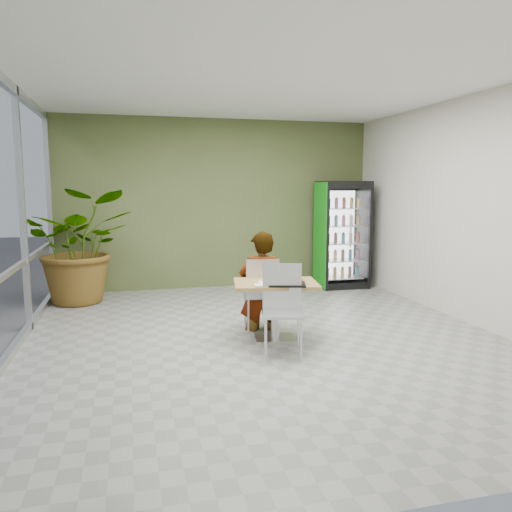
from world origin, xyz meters
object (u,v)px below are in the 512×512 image
object	(u,v)px
cafeteria_tray	(287,284)
potted_plant	(81,246)
soda_cup	(297,274)
beverage_fridge	(342,235)
seated_woman	(261,292)
chair_far	(261,288)
chair_near	(282,301)
dining_table	(275,299)

from	to	relation	value
cafeteria_tray	potted_plant	bearing A→B (deg)	130.43
soda_cup	beverage_fridge	size ratio (longest dim) A/B	0.09
seated_woman	potted_plant	world-z (taller)	potted_plant
chair_far	beverage_fridge	size ratio (longest dim) A/B	0.49
beverage_fridge	chair_near	bearing A→B (deg)	-121.85
chair_far	beverage_fridge	distance (m)	3.44
chair_near	cafeteria_tray	distance (m)	0.29
chair_far	soda_cup	distance (m)	0.62
chair_near	beverage_fridge	xyz separation A→B (m)	(2.27, 3.45, 0.41)
beverage_fridge	chair_far	bearing A→B (deg)	-130.47
seated_woman	beverage_fridge	xyz separation A→B (m)	(2.27, 2.48, 0.50)
chair_near	beverage_fridge	distance (m)	4.15
dining_table	cafeteria_tray	size ratio (longest dim) A/B	2.58
chair_far	beverage_fridge	bearing A→B (deg)	-126.44
chair_far	chair_near	world-z (taller)	chair_near
cafeteria_tray	beverage_fridge	size ratio (longest dim) A/B	0.22
seated_woman	soda_cup	xyz separation A→B (m)	(0.34, -0.50, 0.31)
beverage_fridge	dining_table	bearing A→B (deg)	-124.96
soda_cup	beverage_fridge	bearing A→B (deg)	57.01
dining_table	soda_cup	xyz separation A→B (m)	(0.29, 0.03, 0.30)
seated_woman	potted_plant	distance (m)	3.43
dining_table	potted_plant	distance (m)	3.84
chair_far	potted_plant	bearing A→B (deg)	-38.08
dining_table	chair_near	size ratio (longest dim) A/B	1.09
seated_woman	beverage_fridge	world-z (taller)	beverage_fridge
dining_table	seated_woman	xyz separation A→B (m)	(-0.05, 0.53, -0.02)
chair_near	potted_plant	distance (m)	4.14
cafeteria_tray	potted_plant	size ratio (longest dim) A/B	0.23
soda_cup	potted_plant	size ratio (longest dim) A/B	0.09
dining_table	potted_plant	bearing A→B (deg)	131.85
cafeteria_tray	chair_far	bearing A→B (deg)	100.56
soda_cup	potted_plant	bearing A→B (deg)	135.24
chair_far	chair_near	xyz separation A→B (m)	(0.01, -0.92, 0.03)
dining_table	cafeteria_tray	xyz separation A→B (m)	(0.07, -0.23, 0.23)
cafeteria_tray	beverage_fridge	bearing A→B (deg)	56.49
seated_woman	cafeteria_tray	bearing A→B (deg)	104.61
chair_near	cafeteria_tray	bearing A→B (deg)	73.96
dining_table	chair_near	distance (m)	0.45
soda_cup	chair_far	bearing A→B (deg)	128.00
beverage_fridge	cafeteria_tray	bearing A→B (deg)	-122.03
potted_plant	seated_woman	bearing A→B (deg)	-42.82
seated_woman	chair_near	bearing A→B (deg)	95.48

